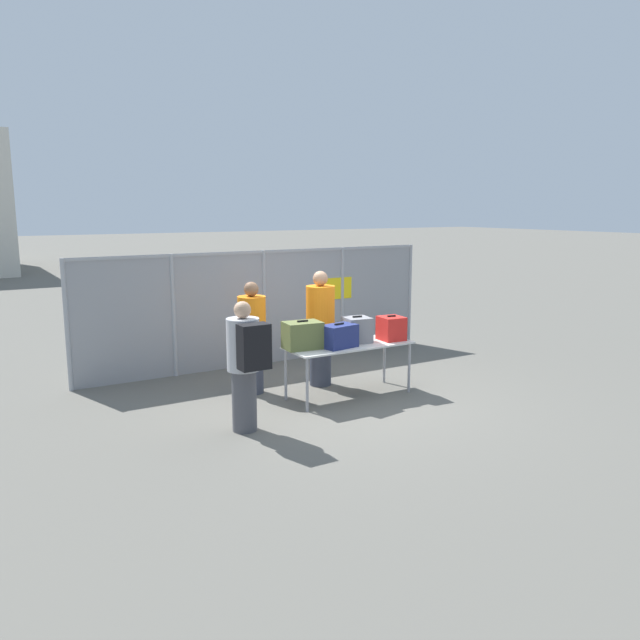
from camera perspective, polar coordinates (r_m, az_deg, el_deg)
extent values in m
plane|color=#605E56|center=(9.13, 1.63, -7.09)|extent=(120.00, 120.00, 0.00)
cylinder|color=#9EA0A5|center=(9.96, -22.14, -0.47)|extent=(0.07, 0.07, 2.00)
cylinder|color=#9EA0A5|center=(10.33, -13.24, 0.37)|extent=(0.07, 0.07, 2.00)
cylinder|color=#9EA0A5|center=(10.93, -5.12, 1.14)|extent=(0.07, 0.07, 2.00)
cylinder|color=#9EA0A5|center=(11.72, 2.02, 1.79)|extent=(0.07, 0.07, 2.00)
cylinder|color=#9EA0A5|center=(12.68, 8.19, 2.33)|extent=(0.07, 0.07, 2.00)
cube|color=gray|center=(10.93, -5.12, 1.14)|extent=(6.50, 0.01, 2.00)
cube|color=#9EA0A5|center=(10.82, -5.20, 6.20)|extent=(6.50, 0.04, 0.04)
cube|color=yellow|center=(11.63, 1.66, 2.91)|extent=(0.60, 0.01, 0.40)
cube|color=silver|center=(9.02, 2.66, -2.31)|extent=(1.87, 0.73, 0.02)
cylinder|color=#99999E|center=(8.41, -1.19, -5.95)|extent=(0.04, 0.04, 0.75)
cylinder|color=#99999E|center=(9.38, 8.15, -4.34)|extent=(0.04, 0.04, 0.75)
cylinder|color=#99999E|center=(8.93, -3.15, -5.00)|extent=(0.04, 0.04, 0.75)
cylinder|color=#99999E|center=(9.84, 5.90, -3.60)|extent=(0.04, 0.04, 0.75)
cube|color=#566033|center=(8.70, -1.60, -1.40)|extent=(0.55, 0.41, 0.38)
cube|color=black|center=(8.66, -1.61, -0.09)|extent=(0.16, 0.04, 0.02)
cube|color=navy|center=(8.78, 1.76, -1.48)|extent=(0.54, 0.39, 0.33)
cube|color=black|center=(8.74, 1.77, -0.36)|extent=(0.16, 0.05, 0.02)
cube|color=slate|center=(9.14, 3.42, -0.90)|extent=(0.41, 0.41, 0.37)
cube|color=black|center=(9.10, 3.43, 0.32)|extent=(0.15, 0.05, 0.02)
cube|color=red|center=(9.34, 6.53, -0.76)|extent=(0.37, 0.38, 0.35)
cube|color=black|center=(9.30, 6.56, 0.37)|extent=(0.14, 0.04, 0.02)
cylinder|color=#4C4C51|center=(7.78, -6.93, -7.30)|extent=(0.30, 0.30, 0.77)
cylinder|color=#B2B2B7|center=(7.60, -7.05, -2.23)|extent=(0.40, 0.40, 0.64)
sphere|color=tan|center=(7.52, -7.12, 0.93)|extent=(0.21, 0.21, 0.21)
cube|color=black|center=(7.32, -6.05, -2.44)|extent=(0.36, 0.22, 0.54)
cylinder|color=#383D4C|center=(9.66, 0.03, -3.51)|extent=(0.33, 0.33, 0.84)
cylinder|color=orange|center=(9.51, 0.03, 1.02)|extent=(0.44, 0.44, 0.70)
sphere|color=#A57A5B|center=(9.44, 0.03, 3.82)|extent=(0.23, 0.23, 0.23)
cylinder|color=#383D4C|center=(9.31, -6.16, -4.28)|extent=(0.31, 0.31, 0.79)
cylinder|color=orange|center=(9.15, -6.25, 0.12)|extent=(0.41, 0.41, 0.66)
sphere|color=brown|center=(9.09, -6.30, 2.83)|extent=(0.21, 0.21, 0.21)
cube|color=#B2B2B7|center=(13.56, -5.14, 0.47)|extent=(2.84, 1.57, 0.57)
sphere|color=black|center=(12.64, -5.47, -1.03)|extent=(0.52, 0.52, 0.52)
sphere|color=black|center=(14.14, -8.43, 0.11)|extent=(0.52, 0.52, 0.52)
cylinder|color=#59595B|center=(12.89, -12.79, -1.32)|extent=(0.99, 0.06, 0.06)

